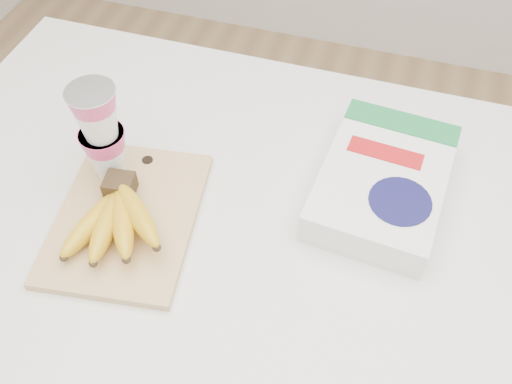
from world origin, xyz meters
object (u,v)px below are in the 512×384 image
(yogurt_stack, at_px, (101,130))
(table, at_px, (266,367))
(cutting_board, at_px, (127,217))
(cereal_box, at_px, (383,182))
(bananas, at_px, (115,218))

(yogurt_stack, bearing_deg, table, -9.48)
(cutting_board, distance_m, yogurt_stack, 0.15)
(table, relative_size, cereal_box, 4.38)
(bananas, bearing_deg, table, 13.41)
(table, xyz_separation_m, yogurt_stack, (-0.31, 0.05, 0.63))
(bananas, xyz_separation_m, yogurt_stack, (-0.06, 0.11, 0.07))
(cereal_box, bearing_deg, bananas, -147.15)
(table, bearing_deg, yogurt_stack, 170.52)
(cutting_board, xyz_separation_m, cereal_box, (0.40, 0.18, 0.02))
(bananas, distance_m, yogurt_stack, 0.15)
(cutting_board, height_order, yogurt_stack, yogurt_stack)
(yogurt_stack, xyz_separation_m, cereal_box, (0.46, 0.10, -0.08))
(table, bearing_deg, bananas, -166.59)
(cutting_board, distance_m, bananas, 0.04)
(bananas, distance_m, cereal_box, 0.45)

